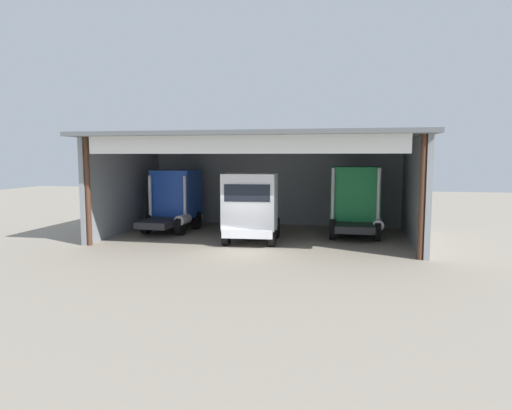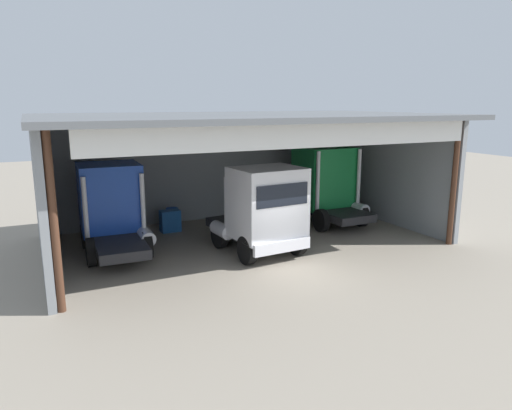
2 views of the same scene
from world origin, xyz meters
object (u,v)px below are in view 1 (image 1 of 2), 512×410
(truck_white_left_bay, at_px, (251,207))
(truck_green_center_bay, at_px, (356,200))
(oil_drum, at_px, (239,218))
(tool_cart, at_px, (230,219))
(truck_blue_center_left_bay, at_px, (175,199))

(truck_white_left_bay, bearing_deg, truck_green_center_bay, -152.63)
(truck_green_center_bay, distance_m, oil_drum, 7.76)
(truck_white_left_bay, relative_size, truck_green_center_bay, 1.21)
(tool_cart, bearing_deg, truck_white_left_bay, -64.43)
(truck_white_left_bay, relative_size, tool_cart, 5.01)
(truck_green_center_bay, xyz_separation_m, oil_drum, (-7.16, 2.58, -1.51))
(truck_blue_center_left_bay, bearing_deg, truck_white_left_bay, -28.35)
(oil_drum, height_order, tool_cart, tool_cart)
(tool_cart, bearing_deg, truck_blue_center_left_bay, -146.70)
(truck_blue_center_left_bay, distance_m, truck_white_left_bay, 6.02)
(truck_blue_center_left_bay, bearing_deg, truck_green_center_bay, 2.69)
(truck_blue_center_left_bay, height_order, truck_white_left_bay, truck_blue_center_left_bay)
(truck_blue_center_left_bay, bearing_deg, oil_drum, 42.43)
(truck_white_left_bay, distance_m, tool_cart, 5.60)
(oil_drum, xyz_separation_m, tool_cart, (-0.33, -0.84, 0.04))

